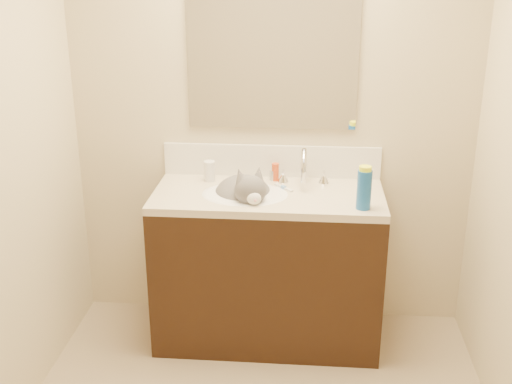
% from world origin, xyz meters
% --- Properties ---
extents(room_shell, '(2.24, 2.54, 2.52)m').
position_xyz_m(room_shell, '(0.00, 0.00, 1.49)').
color(room_shell, '#C4B391').
rests_on(room_shell, ground).
extents(vanity_cabinet, '(1.20, 0.55, 0.82)m').
position_xyz_m(vanity_cabinet, '(0.00, 0.97, 0.41)').
color(vanity_cabinet, black).
rests_on(vanity_cabinet, ground).
extents(counter_slab, '(1.20, 0.55, 0.04)m').
position_xyz_m(counter_slab, '(0.00, 0.97, 0.84)').
color(counter_slab, beige).
rests_on(counter_slab, vanity_cabinet).
extents(basin, '(0.45, 0.36, 0.14)m').
position_xyz_m(basin, '(-0.12, 0.94, 0.79)').
color(basin, white).
rests_on(basin, vanity_cabinet).
extents(faucet, '(0.28, 0.20, 0.21)m').
position_xyz_m(faucet, '(0.18, 1.11, 0.95)').
color(faucet, silver).
rests_on(faucet, counter_slab).
extents(cat, '(0.43, 0.47, 0.33)m').
position_xyz_m(cat, '(-0.12, 0.98, 0.84)').
color(cat, '#535153').
rests_on(cat, basin).
extents(backsplash, '(1.20, 0.02, 0.18)m').
position_xyz_m(backsplash, '(0.00, 1.24, 0.95)').
color(backsplash, silver).
rests_on(backsplash, counter_slab).
extents(mirror, '(0.90, 0.02, 0.80)m').
position_xyz_m(mirror, '(0.00, 1.24, 1.54)').
color(mirror, white).
rests_on(mirror, room_shell).
extents(pill_bottle, '(0.07, 0.07, 0.11)m').
position_xyz_m(pill_bottle, '(-0.33, 1.14, 0.92)').
color(pill_bottle, silver).
rests_on(pill_bottle, counter_slab).
extents(pill_label, '(0.07, 0.07, 0.04)m').
position_xyz_m(pill_label, '(-0.33, 1.14, 0.90)').
color(pill_label, orange).
rests_on(pill_label, pill_bottle).
extents(silver_jar, '(0.05, 0.05, 0.06)m').
position_xyz_m(silver_jar, '(0.02, 1.18, 0.89)').
color(silver_jar, '#B7B7BC').
rests_on(silver_jar, counter_slab).
extents(amber_bottle, '(0.04, 0.04, 0.10)m').
position_xyz_m(amber_bottle, '(0.03, 1.17, 0.91)').
color(amber_bottle, '#C34217').
rests_on(amber_bottle, counter_slab).
extents(toothbrush, '(0.10, 0.11, 0.01)m').
position_xyz_m(toothbrush, '(0.08, 1.04, 0.87)').
color(toothbrush, silver).
rests_on(toothbrush, counter_slab).
extents(toothbrush_head, '(0.03, 0.03, 0.02)m').
position_xyz_m(toothbrush_head, '(0.08, 1.04, 0.87)').
color(toothbrush_head, '#6290D0').
rests_on(toothbrush_head, counter_slab).
extents(spray_can, '(0.07, 0.07, 0.19)m').
position_xyz_m(spray_can, '(0.48, 0.79, 0.96)').
color(spray_can, '#1854A8').
rests_on(spray_can, counter_slab).
extents(spray_cap, '(0.06, 0.06, 0.04)m').
position_xyz_m(spray_cap, '(0.48, 0.79, 1.06)').
color(spray_cap, '#F2FF1A').
rests_on(spray_cap, spray_can).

